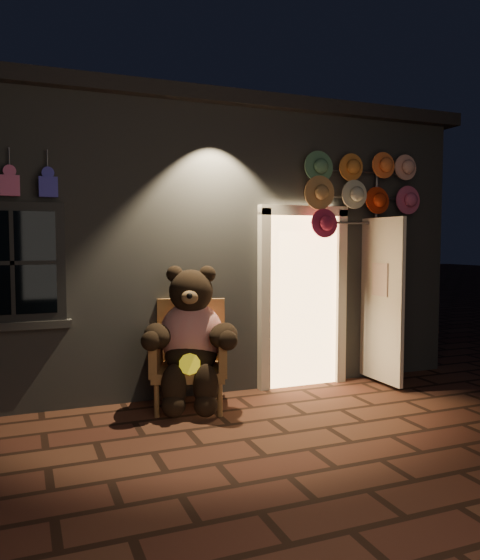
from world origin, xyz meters
TOP-DOWN VIEW (x-y plane):
  - ground at (0.00, 0.00)m, footprint 60.00×60.00m
  - shop_building at (0.00, 3.99)m, footprint 7.30×5.95m
  - wicker_armchair at (-0.16, 1.16)m, footprint 0.95×0.91m
  - teddy_bear at (-0.20, 1.02)m, footprint 1.02×0.96m
  - hat_rack at (2.07, 1.28)m, footprint 1.61×0.22m

SIDE VIEW (x-z plane):
  - ground at x=0.00m, z-range 0.00..0.00m
  - wicker_armchair at x=-0.16m, z-range 0.00..1.13m
  - teddy_bear at x=-0.20m, z-range 0.02..1.50m
  - shop_building at x=0.00m, z-range -0.02..3.49m
  - hat_rack at x=2.07m, z-range 0.96..3.81m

